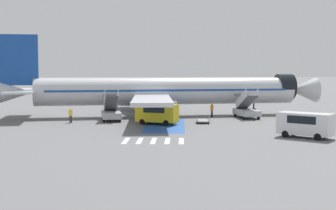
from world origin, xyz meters
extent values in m
plane|color=slate|center=(0.00, 0.00, 0.00)|extent=(600.00, 600.00, 0.00)
cube|color=gold|center=(1.64, -0.56, 0.00)|extent=(76.62, 16.03, 0.01)
cube|color=#2856A8|center=(1.64, -10.98, 0.00)|extent=(4.32, 13.31, 0.01)
cube|color=silver|center=(-1.36, -22.19, 0.00)|extent=(0.44, 3.60, 0.01)
cube|color=silver|center=(-0.16, -22.19, 0.00)|extent=(0.44, 3.60, 0.01)
cube|color=silver|center=(1.04, -22.19, 0.00)|extent=(0.44, 3.60, 0.01)
cube|color=silver|center=(2.24, -22.19, 0.00)|extent=(0.44, 3.60, 0.01)
cube|color=silver|center=(3.44, -22.19, 0.00)|extent=(0.44, 3.60, 0.01)
cylinder|color=silver|center=(1.64, -0.56, 3.28)|extent=(34.21, 10.38, 3.53)
cone|color=silver|center=(20.29, 3.30, 3.28)|extent=(4.50, 4.18, 3.46)
cone|color=silver|center=(-17.70, -4.56, 3.28)|extent=(5.87, 4.39, 3.39)
cylinder|color=black|center=(17.69, 2.76, 3.72)|extent=(2.80, 3.92, 3.57)
cube|color=#19479E|center=(1.64, -0.56, 3.46)|extent=(31.54, 9.90, 0.24)
cube|color=silver|center=(-3.34, 7.15, 2.75)|extent=(9.52, 16.87, 0.44)
cylinder|color=#38383D|center=(-1.45, 5.97, 1.36)|extent=(3.37, 2.84, 2.28)
cube|color=silver|center=(0.12, -9.61, 2.75)|extent=(5.28, 16.64, 0.44)
cylinder|color=#38383D|center=(1.39, -7.77, 1.36)|extent=(3.37, 2.84, 2.28)
cube|color=#19479E|center=(-16.92, -4.40, 7.32)|extent=(4.91, 1.35, 6.32)
cube|color=silver|center=(-17.08, -1.00, 3.46)|extent=(4.26, 6.18, 0.24)
cube|color=silver|center=(-15.72, -7.57, 3.46)|extent=(4.26, 6.18, 0.24)
cylinder|color=#38383D|center=(13.36, 1.87, 1.67)|extent=(0.20, 0.20, 2.51)
cylinder|color=black|center=(13.36, 1.87, 0.42)|extent=(0.88, 0.44, 0.84)
cylinder|color=#38383D|center=(-0.56, 1.91, 1.65)|extent=(0.24, 0.24, 2.20)
cylinder|color=black|center=(-0.56, 1.91, 0.55)|extent=(1.20, 0.81, 1.10)
cylinder|color=#38383D|center=(0.60, -3.70, 1.65)|extent=(0.24, 0.24, 2.20)
cylinder|color=black|center=(0.60, -3.70, 0.55)|extent=(1.20, 0.81, 1.10)
cube|color=#ADB2BA|center=(11.73, -2.93, 0.70)|extent=(3.13, 5.15, 0.70)
cylinder|color=black|center=(10.48, -1.47, 0.35)|extent=(0.36, 0.73, 0.70)
cylinder|color=black|center=(12.31, -1.09, 0.35)|extent=(0.36, 0.73, 0.70)
cylinder|color=black|center=(11.16, -4.76, 0.35)|extent=(0.36, 0.73, 0.70)
cylinder|color=black|center=(12.99, -4.38, 0.35)|extent=(0.36, 0.73, 0.70)
cube|color=#4C4C51|center=(11.73, -2.93, 1.95)|extent=(2.24, 4.35, 1.95)
cube|color=#4C4C51|center=(11.27, -0.70, 2.86)|extent=(1.84, 1.41, 0.12)
cube|color=silver|center=(10.98, -3.08, 2.43)|extent=(0.96, 4.38, 2.68)
cube|color=silver|center=(12.49, -2.77, 2.43)|extent=(0.96, 4.38, 2.68)
cube|color=#ADB2BA|center=(-5.01, -6.39, 0.70)|extent=(3.13, 5.15, 0.70)
cylinder|color=black|center=(-6.27, -4.94, 0.35)|extent=(0.36, 0.73, 0.70)
cylinder|color=black|center=(-4.44, -4.56, 0.35)|extent=(0.36, 0.73, 0.70)
cylinder|color=black|center=(-5.59, -8.23, 0.35)|extent=(0.36, 0.73, 0.70)
cylinder|color=black|center=(-3.76, -7.85, 0.35)|extent=(0.36, 0.73, 0.70)
cube|color=#4C4C51|center=(-5.01, -6.39, 2.03)|extent=(2.24, 4.35, 2.10)
cube|color=#4C4C51|center=(-5.47, -4.16, 3.01)|extent=(1.84, 1.41, 0.12)
cube|color=silver|center=(-5.77, -6.55, 2.50)|extent=(0.97, 4.41, 2.82)
cube|color=silver|center=(-4.26, -6.24, 2.50)|extent=(0.97, 4.41, 2.82)
cube|color=#38383D|center=(-3.67, 18.90, 0.78)|extent=(9.19, 2.66, 0.60)
cube|color=silver|center=(-8.15, 18.82, 1.28)|extent=(2.08, 2.41, 1.60)
cube|color=black|center=(-9.16, 18.81, 1.60)|extent=(0.08, 2.00, 0.70)
cylinder|color=#B7BCC4|center=(-3.27, 18.91, 2.32)|extent=(6.35, 2.58, 2.47)
cylinder|color=gold|center=(-3.27, 18.91, 2.32)|extent=(0.39, 2.53, 2.52)
cylinder|color=black|center=(-7.72, 17.64, 0.48)|extent=(0.96, 0.30, 0.96)
cylinder|color=black|center=(-7.76, 20.02, 0.48)|extent=(0.96, 0.30, 0.96)
cylinder|color=black|center=(-3.14, 17.72, 0.48)|extent=(0.96, 0.30, 0.96)
cylinder|color=black|center=(-3.19, 20.10, 0.48)|extent=(0.96, 0.30, 0.96)
cylinder|color=black|center=(-0.60, 17.77, 0.48)|extent=(0.96, 0.30, 0.96)
cylinder|color=black|center=(-0.64, 20.14, 0.48)|extent=(0.96, 0.30, 0.96)
cube|color=silver|center=(14.60, -20.05, 1.29)|extent=(5.02, 4.40, 1.94)
cube|color=black|center=(14.60, -20.05, 1.72)|extent=(3.29, 3.14, 0.70)
cylinder|color=black|center=(12.87, -19.89, 0.32)|extent=(0.63, 0.54, 0.64)
cylinder|color=black|center=(13.92, -18.46, 0.32)|extent=(0.63, 0.54, 0.64)
cylinder|color=black|center=(15.28, -21.65, 0.32)|extent=(0.63, 0.54, 0.64)
cylinder|color=black|center=(16.33, -20.22, 0.32)|extent=(0.63, 0.54, 0.64)
cube|color=yellow|center=(0.72, -10.21, 1.30)|extent=(4.96, 3.30, 1.97)
cube|color=black|center=(0.72, -10.21, 1.74)|extent=(3.02, 2.60, 0.71)
cylinder|color=black|center=(2.35, -9.94, 0.32)|extent=(0.67, 0.41, 0.64)
cylinder|color=black|center=(1.77, -11.48, 0.32)|extent=(0.67, 0.41, 0.64)
cylinder|color=black|center=(-0.34, -8.93, 0.32)|extent=(0.67, 0.41, 0.64)
cylinder|color=black|center=(-0.91, -10.48, 0.32)|extent=(0.67, 0.41, 0.64)
cube|color=gray|center=(5.92, -8.60, 0.26)|extent=(1.52, 2.61, 0.12)
cylinder|color=black|center=(6.55, -9.65, 0.20)|extent=(0.10, 0.40, 0.40)
cylinder|color=black|center=(5.27, -9.64, 0.20)|extent=(0.10, 0.40, 0.40)
cylinder|color=black|center=(6.56, -7.57, 0.20)|extent=(0.10, 0.40, 0.40)
cylinder|color=black|center=(5.29, -7.56, 0.20)|extent=(0.10, 0.40, 0.40)
cylinder|color=gray|center=(6.60, -9.80, 0.59)|extent=(0.05, 0.05, 0.55)
cylinder|color=gray|center=(5.22, -9.79, 0.59)|extent=(0.05, 0.05, 0.55)
cylinder|color=gray|center=(6.61, -7.41, 0.59)|extent=(0.05, 0.05, 0.55)
cylinder|color=gray|center=(5.23, -7.40, 0.59)|extent=(0.05, 0.05, 0.55)
cylinder|color=black|center=(7.42, -2.20, 0.43)|extent=(0.14, 0.14, 0.87)
cylinder|color=black|center=(7.33, -2.35, 0.43)|extent=(0.14, 0.14, 0.87)
cube|color=orange|center=(7.38, -2.28, 1.21)|extent=(0.40, 0.47, 0.69)
cube|color=silver|center=(7.38, -2.28, 1.21)|extent=(0.41, 0.49, 0.06)
sphere|color=#9E704C|center=(7.38, -2.28, 1.67)|extent=(0.23, 0.23, 0.23)
cylinder|color=#2D2D33|center=(-9.41, -8.92, 0.41)|extent=(0.14, 0.14, 0.82)
cylinder|color=#2D2D33|center=(-9.24, -8.91, 0.41)|extent=(0.14, 0.14, 0.82)
cube|color=yellow|center=(-9.33, -8.92, 1.15)|extent=(0.43, 0.24, 0.65)
cube|color=silver|center=(-9.33, -8.92, 1.15)|extent=(0.44, 0.25, 0.06)
sphere|color=beige|center=(-9.33, -8.92, 1.59)|extent=(0.22, 0.22, 0.22)
camera|label=1|loc=(3.42, -62.17, 6.21)|focal=50.00mm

